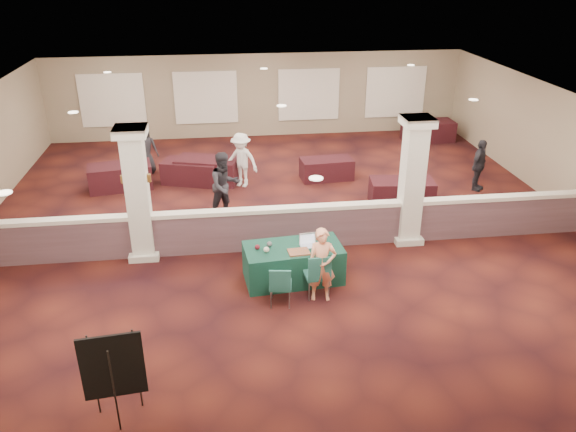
{
  "coord_description": "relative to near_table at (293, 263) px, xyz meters",
  "views": [
    {
      "loc": [
        -1.58,
        -13.68,
        6.61
      ],
      "look_at": [
        -0.09,
        -2.0,
        1.09
      ],
      "focal_mm": 35.0,
      "sensor_mm": 36.0,
      "label": 1
    }
  ],
  "objects": [
    {
      "name": "attendee_d",
      "position": [
        -3.89,
        7.31,
        0.42
      ],
      "size": [
        0.88,
        0.56,
        1.66
      ],
      "primitive_type": "imported",
      "rotation": [
        0.0,
        0.0,
        2.99
      ],
      "color": "black",
      "rests_on": "ground"
    },
    {
      "name": "far_table_back_right",
      "position": [
        6.56,
        9.5,
        -0.02
      ],
      "size": [
        1.94,
        1.01,
        0.78
      ],
      "primitive_type": "cube",
      "rotation": [
        0.0,
        0.0,
        0.03
      ],
      "color": "black",
      "rests_on": "ground"
    },
    {
      "name": "near_table",
      "position": [
        0.0,
        0.0,
        0.0
      ],
      "size": [
        2.21,
        1.25,
        0.82
      ],
      "primitive_type": "cube",
      "rotation": [
        0.0,
        0.0,
        0.09
      ],
      "color": "#0F3A2F",
      "rests_on": "ground"
    },
    {
      "name": "column_left",
      "position": [
        -3.39,
        1.5,
        1.23
      ],
      "size": [
        0.72,
        0.72,
        3.2
      ],
      "color": "silver",
      "rests_on": "ground"
    },
    {
      "name": "attendee_c",
      "position": [
        6.3,
        4.5,
        0.39
      ],
      "size": [
        0.98,
        0.97,
        1.59
      ],
      "primitive_type": "imported",
      "rotation": [
        0.0,
        0.0,
        0.77
      ],
      "color": "black",
      "rests_on": "ground"
    },
    {
      "name": "sconce_right",
      "position": [
        -3.11,
        1.5,
        1.59
      ],
      "size": [
        0.12,
        0.12,
        0.18
      ],
      "color": "brown",
      "rests_on": "column_left"
    },
    {
      "name": "easel_board",
      "position": [
        -3.24,
        -3.77,
        0.6
      ],
      "size": [
        0.93,
        0.5,
        1.59
      ],
      "rotation": [
        0.0,
        0.0,
        0.1
      ],
      "color": "black",
      "rests_on": "ground"
    },
    {
      "name": "attendee_b",
      "position": [
        -0.83,
        5.72,
        0.44
      ],
      "size": [
        1.19,
        0.98,
        1.7
      ],
      "primitive_type": "imported",
      "rotation": [
        0.0,
        0.0,
        -0.53
      ],
      "color": "silver",
      "rests_on": "ground"
    },
    {
      "name": "yarn_red",
      "position": [
        -0.78,
        -0.01,
        0.46
      ],
      "size": [
        0.11,
        0.11,
        0.11
      ],
      "primitive_type": "sphere",
      "color": "maroon",
      "rests_on": "near_table"
    },
    {
      "name": "wall_front",
      "position": [
        0.11,
        -5.0,
        1.19
      ],
      "size": [
        16.0,
        0.04,
        3.2
      ],
      "primitive_type": "cube",
      "color": "gray",
      "rests_on": "ground"
    },
    {
      "name": "yarn_grey",
      "position": [
        -0.51,
        0.09,
        0.47
      ],
      "size": [
        0.12,
        0.12,
        0.12
      ],
      "primitive_type": "sphere",
      "color": "#535458",
      "rests_on": "near_table"
    },
    {
      "name": "ground",
      "position": [
        0.11,
        3.0,
        -0.41
      ],
      "size": [
        16.0,
        16.0,
        0.0
      ],
      "primitive_type": "plane",
      "color": "#4D1A13",
      "rests_on": "ground"
    },
    {
      "name": "conf_chair_main",
      "position": [
        0.42,
        -0.78,
        0.2
      ],
      "size": [
        0.55,
        0.55,
        1.02
      ],
      "rotation": [
        0.0,
        0.0,
        0.07
      ],
      "color": "#226360",
      "rests_on": "ground"
    },
    {
      "name": "woman",
      "position": [
        0.48,
        -0.84,
        0.4
      ],
      "size": [
        0.62,
        0.45,
        1.62
      ],
      "primitive_type": "imported",
      "rotation": [
        0.0,
        0.0,
        -0.11
      ],
      "color": "#E97C65",
      "rests_on": "ground"
    },
    {
      "name": "ceiling",
      "position": [
        0.11,
        3.0,
        2.79
      ],
      "size": [
        16.0,
        16.0,
        0.02
      ],
      "primitive_type": "cube",
      "color": "silver",
      "rests_on": "wall_back"
    },
    {
      "name": "far_table_front_center",
      "position": [
        1.9,
        6.0,
        -0.08
      ],
      "size": [
        1.7,
        0.94,
        0.67
      ],
      "primitive_type": "cube",
      "rotation": [
        0.0,
        0.0,
        0.08
      ],
      "color": "black",
      "rests_on": "ground"
    },
    {
      "name": "sconce_left",
      "position": [
        -3.67,
        1.5,
        1.59
      ],
      "size": [
        0.12,
        0.12,
        0.18
      ],
      "color": "brown",
      "rests_on": "column_left"
    },
    {
      "name": "attendee_a",
      "position": [
        -1.39,
        3.44,
        0.53
      ],
      "size": [
        1.03,
        0.85,
        1.88
      ],
      "primitive_type": "imported",
      "rotation": [
        0.0,
        0.0,
        0.46
      ],
      "color": "black",
      "rests_on": "ground"
    },
    {
      "name": "far_table_back_center",
      "position": [
        -1.89,
        6.2,
        -0.02
      ],
      "size": [
        2.12,
        1.49,
        0.78
      ],
      "primitive_type": "cube",
      "rotation": [
        0.0,
        0.0,
        -0.3
      ],
      "color": "black",
      "rests_on": "ground"
    },
    {
      "name": "far_table_front_right",
      "position": [
        3.67,
        3.74,
        -0.04
      ],
      "size": [
        1.9,
        1.11,
        0.73
      ],
      "primitive_type": "cube",
      "rotation": [
        0.0,
        0.0,
        -0.12
      ],
      "color": "black",
      "rests_on": "ground"
    },
    {
      "name": "laptop_base",
      "position": [
        0.34,
        -0.03,
        0.42
      ],
      "size": [
        0.39,
        0.29,
        0.02
      ],
      "primitive_type": "cube",
      "rotation": [
        0.0,
        0.0,
        0.09
      ],
      "color": "silver",
      "rests_on": "near_table"
    },
    {
      "name": "far_table_back_left",
      "position": [
        -2.39,
        6.2,
        -0.05
      ],
      "size": [
        1.96,
        1.39,
        0.72
      ],
      "primitive_type": "cube",
      "rotation": [
        0.0,
        0.0,
        -0.31
      ],
      "color": "black",
      "rests_on": "ground"
    },
    {
      "name": "wall_right",
      "position": [
        8.11,
        3.0,
        1.19
      ],
      "size": [
        0.04,
        16.0,
        3.2
      ],
      "primitive_type": "cube",
      "color": "gray",
      "rests_on": "ground"
    },
    {
      "name": "conf_chair_side",
      "position": [
        -0.4,
        -1.01,
        0.13
      ],
      "size": [
        0.52,
        0.52,
        0.91
      ],
      "rotation": [
        0.0,
        0.0,
        -0.14
      ],
      "color": "#226360",
      "rests_on": "ground"
    },
    {
      "name": "column_right",
      "position": [
        3.11,
        1.5,
        1.23
      ],
      "size": [
        0.72,
        0.72,
        3.2
      ],
      "color": "silver",
      "rests_on": "ground"
    },
    {
      "name": "far_table_front_left",
      "position": [
        -4.56,
        6.0,
        -0.03
      ],
      "size": [
        2.01,
        1.25,
        0.76
      ],
      "primitive_type": "cube",
      "rotation": [
        0.0,
        0.0,
        0.18
      ],
      "color": "black",
      "rests_on": "ground"
    },
    {
      "name": "screen_glow",
      "position": [
        0.33,
        0.09,
        0.53
      ],
      "size": [
        0.33,
        0.03,
        0.21
      ],
      "primitive_type": "cube",
      "rotation": [
        0.0,
        0.0,
        0.09
      ],
      "color": "#D2DEFC",
      "rests_on": "near_table"
    },
    {
      "name": "yarn_cream",
      "position": [
        -0.6,
        -0.17,
        0.47
      ],
      "size": [
        0.12,
        0.12,
        0.12
      ],
      "primitive_type": "sphere",
      "color": "beige",
      "rests_on": "near_table"
    },
    {
      "name": "knitting",
      "position": [
        0.08,
        -0.27,
        0.42
      ],
      "size": [
        0.48,
        0.37,
        0.03
      ],
      "primitive_type": "cube",
      "rotation": [
        0.0,
        0.0,
        0.09
      ],
      "color": "#BE551E",
      "rests_on": "near_table"
    },
    {
      "name": "partition_wall",
      "position": [
        0.11,
        1.5,
        0.16
      ],
      "size": [
        15.6,
        0.28,
        1.1
      ],
      "color": "#54393F",
      "rests_on": "ground"
    },
    {
      "name": "scissors",
      "position": [
        0.75,
        -0.25,
        0.41
      ],
      "size": [
        0.14,
        0.05,
        0.01
      ],
      "primitive_type": "cube",
      "rotation": [
        0.0,
        0.0,
        0.09
      ],
      "color": "#AD1221",
      "rests_on": "near_table"
    },
    {
      "name": "wall_back",
      "position": [
        0.11,
        11.0,
        1.19
      ],
      "size": [
        16.0,
        0.04,
        3.2
      ],
      "primitive_type": "cube",
      "color": "gray",
      "rests_on": "ground"
    },
    {
      "name": "laptop_screen",
      "position": [
        0.33,
        0.1,
        0.55
      ],
      "size": [
        0.37,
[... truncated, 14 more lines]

